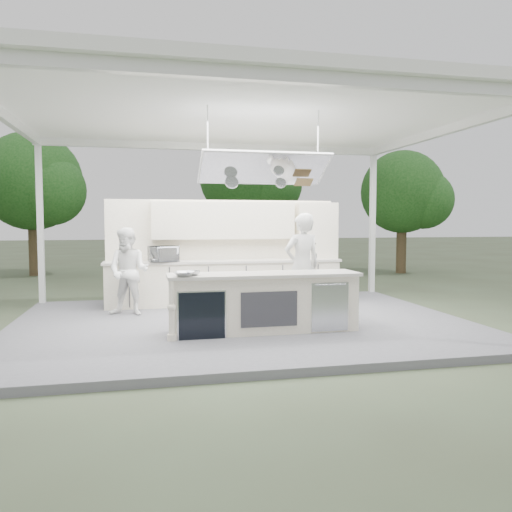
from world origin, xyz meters
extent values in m
plane|color=#4A5A3D|center=(0.00, 0.00, 0.00)|extent=(90.00, 90.00, 0.00)
cube|color=slate|center=(0.00, 0.00, 0.06)|extent=(8.00, 6.00, 0.12)
cube|color=white|center=(3.90, 2.90, 1.85)|extent=(0.12, 0.12, 3.70)
cube|color=white|center=(-3.90, 2.90, 1.85)|extent=(0.12, 0.12, 3.70)
cube|color=white|center=(0.00, 0.00, 3.78)|extent=(8.20, 6.20, 0.16)
cube|color=white|center=(0.00, -2.90, 3.62)|extent=(8.00, 0.12, 0.16)
cube|color=white|center=(0.00, 2.90, 3.62)|extent=(8.00, 0.12, 0.16)
cube|color=white|center=(3.90, 0.00, 3.62)|extent=(0.12, 6.00, 0.16)
cube|color=white|center=(0.20, -0.90, 2.75)|extent=(2.00, 0.71, 0.43)
cube|color=white|center=(0.20, -0.90, 2.75)|extent=(2.06, 0.76, 0.46)
cylinder|color=white|center=(-0.70, -0.90, 3.23)|extent=(0.02, 0.02, 0.95)
cylinder|color=white|center=(1.10, -0.90, 3.23)|extent=(0.02, 0.02, 0.95)
cylinder|color=silver|center=(-0.30, -0.75, 2.53)|extent=(0.22, 0.14, 0.21)
cylinder|color=silver|center=(0.50, -0.80, 2.53)|extent=(0.18, 0.12, 0.18)
cube|color=brown|center=(0.90, -0.78, 2.55)|extent=(0.28, 0.18, 0.12)
cube|color=white|center=(0.20, -0.90, 0.57)|extent=(3.00, 0.70, 0.90)
cube|color=beige|center=(0.20, -0.90, 1.04)|extent=(3.10, 0.78, 0.05)
cylinder|color=white|center=(-1.30, -1.25, 0.58)|extent=(0.11, 0.11, 0.92)
cube|color=black|center=(-0.85, -1.25, 0.48)|extent=(0.70, 0.04, 0.72)
cube|color=silver|center=(-0.85, -1.26, 0.48)|extent=(0.74, 0.03, 0.72)
cube|color=#302F34|center=(0.20, -1.26, 0.54)|extent=(0.90, 0.02, 0.55)
cube|color=silver|center=(1.20, -1.26, 0.54)|extent=(0.62, 0.02, 0.78)
cube|color=white|center=(0.00, 1.90, 0.57)|extent=(5.00, 0.65, 0.90)
cube|color=beige|center=(0.00, 1.90, 1.04)|extent=(5.08, 0.72, 0.05)
cube|color=white|center=(0.00, 2.20, 1.25)|extent=(5.00, 0.10, 2.25)
cube|color=white|center=(0.00, 2.07, 1.92)|extent=(3.10, 0.38, 0.80)
cube|color=white|center=(2.10, 2.02, 1.67)|extent=(0.90, 0.45, 1.30)
cube|color=brown|center=(2.10, 2.02, 1.67)|extent=(0.84, 0.40, 0.03)
cylinder|color=silver|center=(2.00, 1.88, 1.13)|extent=(0.20, 0.20, 0.12)
cylinder|color=black|center=(2.00, 1.88, 1.29)|extent=(0.17, 0.17, 0.20)
cylinder|color=black|center=(2.35, 1.88, 1.12)|extent=(0.16, 0.16, 0.10)
cone|color=black|center=(2.35, 1.88, 1.29)|extent=(0.14, 0.14, 0.24)
cylinder|color=brown|center=(-5.50, 10.00, 1.05)|extent=(0.36, 0.36, 2.10)
sphere|color=#306324|center=(-5.50, 10.00, 3.29)|extent=(3.40, 3.40, 3.40)
sphere|color=#306324|center=(-4.82, 9.49, 2.95)|extent=(2.38, 2.38, 2.38)
cylinder|color=brown|center=(2.50, 12.00, 1.22)|extent=(0.36, 0.36, 2.45)
sphere|color=#306324|center=(2.50, 12.00, 3.85)|extent=(4.00, 4.00, 4.00)
sphere|color=#306324|center=(3.30, 11.40, 3.45)|extent=(2.80, 2.80, 2.80)
cylinder|color=brown|center=(7.50, 8.00, 0.96)|extent=(0.36, 0.36, 1.92)
sphere|color=#306324|center=(7.50, 8.00, 2.97)|extent=(3.00, 3.00, 3.00)
sphere|color=#306324|center=(8.10, 7.55, 2.67)|extent=(2.10, 2.10, 2.10)
imported|color=silver|center=(1.14, 0.01, 1.09)|extent=(0.78, 0.59, 1.94)
imported|color=white|center=(-1.99, 1.02, 0.95)|extent=(0.98, 0.88, 1.67)
imported|color=silver|center=(-1.32, 1.70, 1.23)|extent=(0.65, 0.49, 0.32)
imported|color=silver|center=(-1.10, -1.15, 1.11)|extent=(0.40, 0.40, 0.08)
imported|color=#AFB1B6|center=(-0.95, -0.99, 1.10)|extent=(0.24, 0.24, 0.07)
camera|label=1|loc=(-1.65, -8.71, 1.91)|focal=35.00mm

